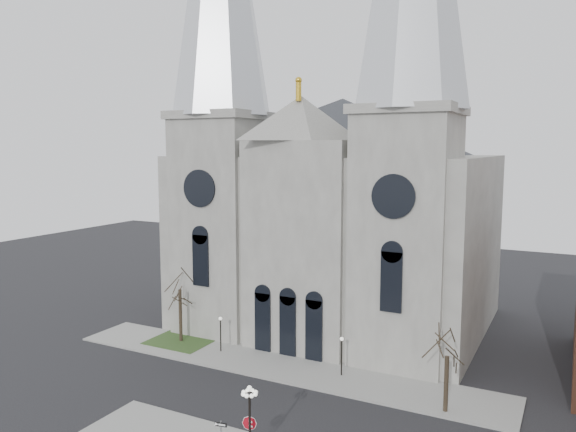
% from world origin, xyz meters
% --- Properties ---
extents(ground, '(160.00, 160.00, 0.00)m').
position_xyz_m(ground, '(0.00, 0.00, 0.00)').
color(ground, black).
rests_on(ground, ground).
extents(sidewalk_far, '(40.00, 6.00, 0.14)m').
position_xyz_m(sidewalk_far, '(0.00, 11.00, 0.07)').
color(sidewalk_far, gray).
rests_on(sidewalk_far, ground).
extents(grass_patch, '(6.00, 5.00, 0.18)m').
position_xyz_m(grass_patch, '(-11.00, 12.00, 0.09)').
color(grass_patch, '#2D471E').
rests_on(grass_patch, ground).
extents(cathedral, '(33.00, 26.66, 54.00)m').
position_xyz_m(cathedral, '(0.00, 22.86, 18.48)').
color(cathedral, gray).
rests_on(cathedral, ground).
extents(tree_left, '(3.20, 3.20, 7.50)m').
position_xyz_m(tree_left, '(-11.00, 12.00, 5.58)').
color(tree_left, black).
rests_on(tree_left, ground).
extents(tree_right, '(3.20, 3.20, 6.00)m').
position_xyz_m(tree_right, '(15.00, 9.00, 4.47)').
color(tree_right, black).
rests_on(tree_right, ground).
extents(ped_lamp_left, '(0.32, 0.32, 3.26)m').
position_xyz_m(ped_lamp_left, '(-6.00, 11.50, 2.33)').
color(ped_lamp_left, black).
rests_on(ped_lamp_left, sidewalk_far).
extents(ped_lamp_right, '(0.32, 0.32, 3.26)m').
position_xyz_m(ped_lamp_right, '(6.00, 11.50, 2.33)').
color(ped_lamp_right, black).
rests_on(ped_lamp_right, sidewalk_far).
extents(stop_sign, '(0.93, 0.15, 2.58)m').
position_xyz_m(stop_sign, '(5.64, -2.48, 1.98)').
color(stop_sign, slate).
rests_on(stop_sign, sidewalk_near).
extents(globe_lamp, '(1.12, 1.12, 4.79)m').
position_xyz_m(globe_lamp, '(5.99, -3.05, 3.15)').
color(globe_lamp, black).
rests_on(globe_lamp, sidewalk_near).
extents(one_way_sign, '(0.81, 0.20, 1.87)m').
position_xyz_m(one_way_sign, '(3.67, -2.68, 1.43)').
color(one_way_sign, slate).
rests_on(one_way_sign, sidewalk_near).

